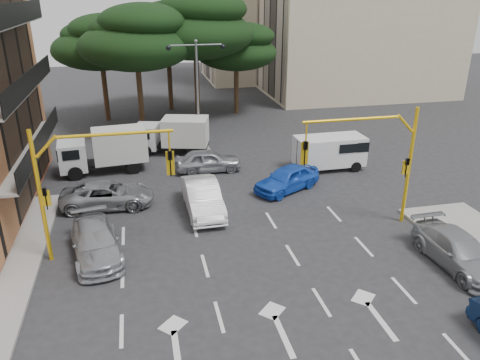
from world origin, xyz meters
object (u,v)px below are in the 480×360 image
object	(u,v)px
street_lamp_center	(197,76)
car_silver_wagon	(95,242)
car_white_hatch	(203,197)
car_silver_cross_b	(208,160)
signal_mast_right	(378,152)
box_truck_a	(104,151)
car_silver_cross_a	(108,195)
box_truck_b	(173,135)
car_blue_compact	(287,179)
van_white	(329,153)
car_silver_parked	(458,251)
signal_mast_left	(82,175)

from	to	relation	value
street_lamp_center	car_silver_wagon	distance (m)	16.31
car_white_hatch	car_silver_cross_b	bearing A→B (deg)	77.13
signal_mast_right	box_truck_a	world-z (taller)	signal_mast_right
car_silver_cross_a	box_truck_a	size ratio (longest dim) A/B	0.89
car_white_hatch	box_truck_b	world-z (taller)	box_truck_b
car_blue_compact	box_truck_a	distance (m)	12.04
car_silver_cross_a	van_white	xyz separation A→B (m)	(14.13, 2.85, 0.44)
car_silver_parked	van_white	xyz separation A→B (m)	(-0.87, 12.26, 0.42)
street_lamp_center	box_truck_b	xyz separation A→B (m)	(-1.99, -0.50, -4.12)
van_white	box_truck_b	distance (m)	11.29
car_silver_cross_b	car_silver_parked	world-z (taller)	car_silver_cross_b
signal_mast_right	car_silver_cross_a	world-z (taller)	signal_mast_right
signal_mast_right	car_silver_cross_b	distance (m)	11.96
car_blue_compact	car_white_hatch	bearing A→B (deg)	-100.49
box_truck_a	van_white	bearing A→B (deg)	-106.51
street_lamp_center	car_silver_parked	world-z (taller)	street_lamp_center
signal_mast_right	car_silver_cross_b	world-z (taller)	signal_mast_right
signal_mast_right	car_silver_cross_b	bearing A→B (deg)	126.61
street_lamp_center	car_silver_wagon	size ratio (longest dim) A/B	1.59
street_lamp_center	car_blue_compact	bearing A→B (deg)	-65.76
box_truck_a	box_truck_b	distance (m)	5.44
car_blue_compact	box_truck_b	size ratio (longest dim) A/B	0.82
car_silver_cross_b	box_truck_b	world-z (taller)	box_truck_b
car_silver_wagon	box_truck_b	distance (m)	14.41
signal_mast_left	box_truck_b	world-z (taller)	signal_mast_left
car_white_hatch	car_silver_wagon	world-z (taller)	car_white_hatch
signal_mast_right	van_white	size ratio (longest dim) A/B	1.33
signal_mast_left	box_truck_a	size ratio (longest dim) A/B	1.07
signal_mast_right	street_lamp_center	distance (m)	15.65
car_silver_cross_a	box_truck_a	bearing A→B (deg)	7.04
car_silver_cross_a	box_truck_a	xyz separation A→B (m)	(-0.35, 5.60, 0.69)
van_white	box_truck_b	world-z (taller)	box_truck_b
signal_mast_right	signal_mast_left	size ratio (longest dim) A/B	1.00
car_white_hatch	car_silver_parked	xyz separation A→B (m)	(10.00, -7.68, -0.11)
car_white_hatch	car_silver_wagon	bearing A→B (deg)	-148.00
car_silver_wagon	signal_mast_right	bearing A→B (deg)	-9.20
street_lamp_center	box_truck_a	xyz separation A→B (m)	(-6.65, -3.31, -4.05)
car_white_hatch	signal_mast_left	bearing A→B (deg)	-149.80
car_silver_wagon	box_truck_a	distance (m)	10.84
car_silver_cross_a	car_white_hatch	bearing A→B (deg)	-105.64
signal_mast_right	box_truck_b	world-z (taller)	signal_mast_right
car_silver_parked	street_lamp_center	bearing A→B (deg)	113.42
street_lamp_center	box_truck_b	size ratio (longest dim) A/B	1.47
car_white_hatch	van_white	world-z (taller)	van_white
signal_mast_left	car_silver_cross_a	size ratio (longest dim) A/B	1.20
car_silver_wagon	car_blue_compact	bearing A→B (deg)	16.52
car_blue_compact	car_silver_cross_a	bearing A→B (deg)	-118.70
signal_mast_left	signal_mast_right	bearing A→B (deg)	0.00
car_blue_compact	car_silver_parked	bearing A→B (deg)	-2.38
car_silver_parked	car_silver_cross_b	bearing A→B (deg)	120.90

